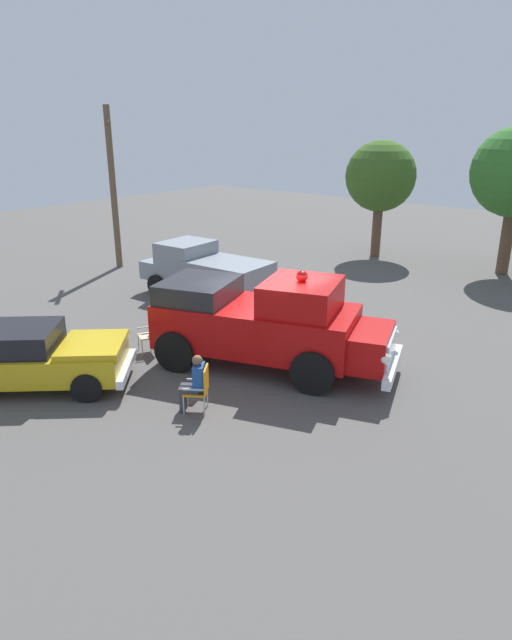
{
  "coord_description": "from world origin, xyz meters",
  "views": [
    {
      "loc": [
        -10.39,
        -8.14,
        5.85
      ],
      "look_at": [
        -0.46,
        0.05,
        1.22
      ],
      "focal_mm": 30.91,
      "sensor_mm": 36.0,
      "label": 1
    }
  ],
  "objects_px": {
    "classic_hot_rod": "(32,356)",
    "oak_tree_right": "(381,177)",
    "parked_pickup": "(206,270)",
    "vintage_fire_truck": "(265,322)",
    "utility_pole": "(113,186)",
    "lawn_chair_near_truck": "(201,386)",
    "lawn_chair_by_car": "(152,330)",
    "spectator_seated": "(194,381)"
  },
  "relations": [
    {
      "from": "utility_pole",
      "to": "oak_tree_right",
      "type": "bearing_deg",
      "value": -40.38
    },
    {
      "from": "vintage_fire_truck",
      "to": "utility_pole",
      "type": "relative_size",
      "value": 0.97
    },
    {
      "from": "lawn_chair_by_car",
      "to": "lawn_chair_near_truck",
      "type": "bearing_deg",
      "value": -114.26
    },
    {
      "from": "lawn_chair_by_car",
      "to": "oak_tree_right",
      "type": "xyz_separation_m",
      "value": [
        13.98,
        0.76,
        2.98
      ]
    },
    {
      "from": "lawn_chair_near_truck",
      "to": "spectator_seated",
      "type": "relative_size",
      "value": 0.79
    },
    {
      "from": "lawn_chair_near_truck",
      "to": "spectator_seated",
      "type": "bearing_deg",
      "value": 126.33
    },
    {
      "from": "parked_pickup",
      "to": "vintage_fire_truck",
      "type": "bearing_deg",
      "value": -121.67
    },
    {
      "from": "lawn_chair_near_truck",
      "to": "utility_pole",
      "type": "relative_size",
      "value": 0.16
    },
    {
      "from": "vintage_fire_truck",
      "to": "lawn_chair_by_car",
      "type": "bearing_deg",
      "value": 111.33
    },
    {
      "from": "vintage_fire_truck",
      "to": "parked_pickup",
      "type": "relative_size",
      "value": 1.29
    },
    {
      "from": "classic_hot_rod",
      "to": "lawn_chair_by_car",
      "type": "relative_size",
      "value": 4.38
    },
    {
      "from": "parked_pickup",
      "to": "spectator_seated",
      "type": "distance_m",
      "value": 8.12
    },
    {
      "from": "lawn_chair_by_car",
      "to": "utility_pole",
      "type": "distance_m",
      "value": 10.13
    },
    {
      "from": "vintage_fire_truck",
      "to": "oak_tree_right",
      "type": "xyz_separation_m",
      "value": [
        12.82,
        3.71,
        2.37
      ]
    },
    {
      "from": "classic_hot_rod",
      "to": "spectator_seated",
      "type": "height_order",
      "value": "classic_hot_rod"
    },
    {
      "from": "parked_pickup",
      "to": "utility_pole",
      "type": "xyz_separation_m",
      "value": [
        0.8,
        5.97,
        2.4
      ]
    },
    {
      "from": "oak_tree_right",
      "to": "utility_pole",
      "type": "xyz_separation_m",
      "value": [
        -8.8,
        7.48,
        -0.18
      ]
    },
    {
      "from": "parked_pickup",
      "to": "oak_tree_right",
      "type": "relative_size",
      "value": 0.95
    },
    {
      "from": "lawn_chair_near_truck",
      "to": "parked_pickup",
      "type": "bearing_deg",
      "value": 43.65
    },
    {
      "from": "classic_hot_rod",
      "to": "lawn_chair_near_truck",
      "type": "distance_m",
      "value": 4.19
    },
    {
      "from": "classic_hot_rod",
      "to": "utility_pole",
      "type": "relative_size",
      "value": 0.69
    },
    {
      "from": "vintage_fire_truck",
      "to": "lawn_chair_by_car",
      "type": "xyz_separation_m",
      "value": [
        -1.15,
        2.95,
        -0.61
      ]
    },
    {
      "from": "classic_hot_rod",
      "to": "lawn_chair_by_car",
      "type": "xyz_separation_m",
      "value": [
        3.13,
        -0.51,
        -0.16
      ]
    },
    {
      "from": "classic_hot_rod",
      "to": "oak_tree_right",
      "type": "height_order",
      "value": "oak_tree_right"
    },
    {
      "from": "vintage_fire_truck",
      "to": "classic_hot_rod",
      "type": "distance_m",
      "value": 5.53
    },
    {
      "from": "classic_hot_rod",
      "to": "oak_tree_right",
      "type": "bearing_deg",
      "value": 0.81
    },
    {
      "from": "lawn_chair_near_truck",
      "to": "lawn_chair_by_car",
      "type": "xyz_separation_m",
      "value": [
        1.51,
        3.34,
        0.0
      ]
    },
    {
      "from": "lawn_chair_near_truck",
      "to": "oak_tree_right",
      "type": "distance_m",
      "value": 16.29
    },
    {
      "from": "lawn_chair_by_car",
      "to": "spectator_seated",
      "type": "distance_m",
      "value": 3.61
    },
    {
      "from": "lawn_chair_near_truck",
      "to": "lawn_chair_by_car",
      "type": "height_order",
      "value": "same"
    },
    {
      "from": "vintage_fire_truck",
      "to": "parked_pickup",
      "type": "bearing_deg",
      "value": 58.33
    },
    {
      "from": "vintage_fire_truck",
      "to": "utility_pole",
      "type": "xyz_separation_m",
      "value": [
        4.02,
        11.19,
        2.19
      ]
    },
    {
      "from": "parked_pickup",
      "to": "lawn_chair_by_car",
      "type": "distance_m",
      "value": 4.94
    },
    {
      "from": "parked_pickup",
      "to": "lawn_chair_by_car",
      "type": "height_order",
      "value": "parked_pickup"
    },
    {
      "from": "classic_hot_rod",
      "to": "utility_pole",
      "type": "xyz_separation_m",
      "value": [
        8.31,
        7.73,
        2.64
      ]
    },
    {
      "from": "classic_hot_rod",
      "to": "lawn_chair_near_truck",
      "type": "relative_size",
      "value": 4.38
    },
    {
      "from": "parked_pickup",
      "to": "lawn_chair_by_car",
      "type": "relative_size",
      "value": 4.81
    },
    {
      "from": "vintage_fire_truck",
      "to": "lawn_chair_near_truck",
      "type": "distance_m",
      "value": 2.76
    },
    {
      "from": "oak_tree_right",
      "to": "utility_pole",
      "type": "relative_size",
      "value": 0.79
    },
    {
      "from": "spectator_seated",
      "to": "oak_tree_right",
      "type": "height_order",
      "value": "oak_tree_right"
    },
    {
      "from": "lawn_chair_near_truck",
      "to": "oak_tree_right",
      "type": "relative_size",
      "value": 0.2
    },
    {
      "from": "spectator_seated",
      "to": "utility_pole",
      "type": "bearing_deg",
      "value": 59.5
    }
  ]
}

